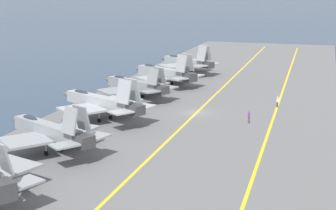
{
  "coord_description": "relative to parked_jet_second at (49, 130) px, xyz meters",
  "views": [
    {
      "loc": [
        -74.61,
        -18.18,
        19.56
      ],
      "look_at": [
        -6.58,
        2.61,
        2.9
      ],
      "focal_mm": 55.0,
      "sensor_mm": 36.0,
      "label": 1
    }
  ],
  "objects": [
    {
      "name": "ground_plane",
      "position": [
        23.68,
        -11.81,
        -3.06
      ],
      "size": [
        2000.0,
        2000.0,
        0.0
      ],
      "primitive_type": "plane",
      "color": "navy"
    },
    {
      "name": "carrier_deck",
      "position": [
        23.68,
        -11.81,
        -2.86
      ],
      "size": [
        200.68,
        42.24,
        0.4
      ],
      "primitive_type": "cube",
      "color": "slate",
      "rests_on": "ground"
    },
    {
      "name": "deck_stripe_foul_line",
      "position": [
        23.68,
        -23.43,
        -2.65
      ],
      "size": [
        180.59,
        3.49,
        0.01
      ],
      "primitive_type": "cube",
      "rotation": [
        0.0,
        0.0,
        0.02
      ],
      "color": "yellow",
      "rests_on": "carrier_deck"
    },
    {
      "name": "deck_stripe_centerline",
      "position": [
        23.68,
        -11.81,
        -2.65
      ],
      "size": [
        180.62,
        0.36,
        0.01
      ],
      "primitive_type": "cube",
      "color": "yellow",
      "rests_on": "carrier_deck"
    },
    {
      "name": "parked_jet_second",
      "position": [
        0.0,
        0.0,
        0.0
      ],
      "size": [
        12.18,
        15.39,
        6.36
      ],
      "color": "gray",
      "rests_on": "carrier_deck"
    },
    {
      "name": "parked_jet_third",
      "position": [
        15.4,
        0.42,
        0.04
      ],
      "size": [
        13.26,
        17.12,
        6.75
      ],
      "color": "#9EA3A8",
      "rests_on": "carrier_deck"
    },
    {
      "name": "parked_jet_fourth",
      "position": [
        30.47,
        0.83,
        -0.29
      ],
      "size": [
        13.91,
        15.45,
        5.92
      ],
      "color": "gray",
      "rests_on": "carrier_deck"
    },
    {
      "name": "parked_jet_fifth",
      "position": [
        43.66,
        -0.22,
        -0.29
      ],
      "size": [
        12.61,
        16.19,
        6.58
      ],
      "color": "#93999E",
      "rests_on": "carrier_deck"
    },
    {
      "name": "parked_jet_sixth",
      "position": [
        57.73,
        -1.08,
        -0.04
      ],
      "size": [
        13.42,
        15.38,
        6.72
      ],
      "color": "#93999E",
      "rests_on": "carrier_deck"
    },
    {
      "name": "crew_white_vest",
      "position": [
        30.92,
        -23.33,
        -1.69
      ],
      "size": [
        0.41,
        0.46,
        1.75
      ],
      "color": "#383328",
      "rests_on": "carrier_deck"
    },
    {
      "name": "crew_purple_vest",
      "position": [
        19.76,
        -20.38,
        -1.67
      ],
      "size": [
        0.45,
        0.38,
        1.79
      ],
      "color": "#4C473D",
      "rests_on": "carrier_deck"
    }
  ]
}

